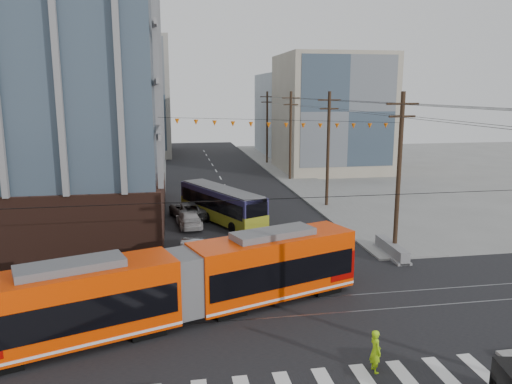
% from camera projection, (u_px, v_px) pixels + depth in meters
% --- Properties ---
extents(ground, '(160.00, 160.00, 0.00)m').
position_uv_depth(ground, '(323.00, 345.00, 22.00)').
color(ground, slate).
extents(bg_bldg_nw_near, '(18.00, 16.00, 18.00)m').
position_uv_depth(bg_bldg_nw_near, '(89.00, 106.00, 67.56)').
color(bg_bldg_nw_near, '#8C99A5').
rests_on(bg_bldg_nw_near, ground).
extents(bg_bldg_ne_near, '(14.00, 14.00, 16.00)m').
position_uv_depth(bg_bldg_ne_near, '(331.00, 113.00, 69.47)').
color(bg_bldg_ne_near, gray).
rests_on(bg_bldg_ne_near, ground).
extents(bg_bldg_nw_far, '(16.00, 18.00, 20.00)m').
position_uv_depth(bg_bldg_nw_far, '(123.00, 97.00, 87.18)').
color(bg_bldg_nw_far, gray).
rests_on(bg_bldg_nw_far, ground).
extents(bg_bldg_ne_far, '(16.00, 16.00, 14.00)m').
position_uv_depth(bg_bldg_ne_far, '(306.00, 114.00, 89.31)').
color(bg_bldg_ne_far, '#8C99A5').
rests_on(bg_bldg_ne_far, ground).
extents(utility_pole_far, '(0.30, 0.30, 11.00)m').
position_uv_depth(utility_pole_far, '(267.00, 128.00, 76.42)').
color(utility_pole_far, black).
rests_on(utility_pole_far, ground).
extents(streetcar, '(18.92, 8.93, 3.68)m').
position_uv_depth(streetcar, '(183.00, 284.00, 24.11)').
color(streetcar, '#DE3300').
rests_on(streetcar, ground).
extents(city_bus, '(6.58, 10.64, 3.02)m').
position_uv_depth(city_bus, '(221.00, 204.00, 42.58)').
color(city_bus, '#272350').
rests_on(city_bus, ground).
extents(parked_car_silver, '(2.05, 4.43, 1.41)m').
position_uv_depth(parked_car_silver, '(193.00, 247.00, 33.47)').
color(parked_car_silver, '#9A9B9F').
rests_on(parked_car_silver, ground).
extents(parked_car_white, '(2.24, 4.69, 1.32)m').
position_uv_depth(parked_car_white, '(189.00, 219.00, 41.01)').
color(parked_car_white, '#B4B2B2').
rests_on(parked_car_white, ground).
extents(parked_car_grey, '(3.45, 5.63, 1.46)m').
position_uv_depth(parked_car_grey, '(187.00, 210.00, 43.96)').
color(parked_car_grey, slate).
rests_on(parked_car_grey, ground).
extents(pedestrian, '(0.48, 0.68, 1.77)m').
position_uv_depth(pedestrian, '(375.00, 351.00, 19.75)').
color(pedestrian, '#9AD910').
rests_on(pedestrian, ground).
extents(jersey_barrier, '(1.11, 4.39, 0.87)m').
position_uv_depth(jersey_barrier, '(392.00, 249.00, 33.94)').
color(jersey_barrier, '#5F5F60').
rests_on(jersey_barrier, ground).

